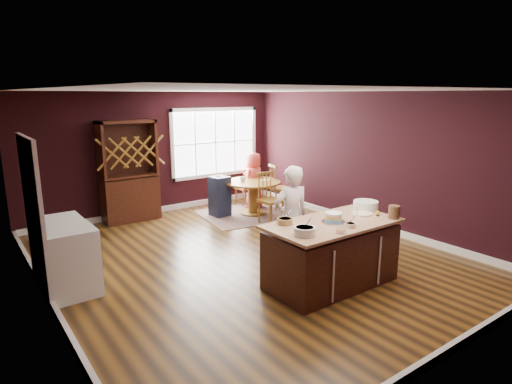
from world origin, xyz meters
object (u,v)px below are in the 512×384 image
hutch (129,171)px  dryer (60,249)px  chair_east (280,186)px  toddler (215,180)px  layer_cake (334,217)px  high_chair (220,195)px  seated_woman (254,180)px  baker (291,218)px  kitchen_island (331,255)px  chair_north (244,186)px  washer (71,262)px  chair_south (271,198)px  dining_table (253,191)px

hutch → dryer: 3.04m
chair_east → toddler: 1.59m
layer_cake → high_chair: layer_cake is taller
seated_woman → toddler: (-1.09, -0.08, 0.15)m
baker → kitchen_island: bearing=104.5°
layer_cake → chair_north: bearing=70.5°
toddler → dryer: toddler is taller
high_chair → chair_east: bearing=-17.4°
high_chair → chair_north: bearing=23.2°
kitchen_island → chair_east: size_ratio=1.78×
hutch → chair_east: bearing=-19.9°
baker → seated_woman: (1.65, 3.27, -0.15)m
chair_north → washer: (-4.63, -2.67, 0.01)m
baker → toddler: bearing=-90.8°
baker → high_chair: bearing=-92.2°
baker → washer: size_ratio=1.75×
kitchen_island → high_chair: size_ratio=2.06×
chair_east → seated_woman: 0.64m
chair_north → chair_east: bearing=114.3°
high_chair → kitchen_island: bearing=-103.0°
chair_east → toddler: chair_east is taller
toddler → dryer: (-3.52, -1.53, -0.35)m
baker → chair_south: bearing=-111.3°
baker → chair_south: (1.19, 2.01, -0.27)m
layer_cake → dryer: size_ratio=0.37×
kitchen_island → layer_cake: layer_cake is taller
kitchen_island → dining_table: bearing=71.2°
kitchen_island → dining_table: kitchen_island is taller
dining_table → washer: size_ratio=1.34×
kitchen_island → chair_north: size_ratio=2.12×
washer → dryer: washer is taller
kitchen_island → washer: washer is taller
dining_table → chair_south: chair_south is taller
toddler → washer: (-3.52, -2.17, -0.35)m
seated_woman → toddler: bearing=-15.9°
high_chair → hutch: (-1.71, 0.82, 0.60)m
seated_woman → high_chair: bearing=-12.9°
chair_south → dryer: chair_south is taller
baker → chair_north: (1.67, 3.69, -0.36)m
seated_woman → chair_south: bearing=49.4°
seated_woman → washer: (-4.62, -2.25, -0.20)m
seated_woman → washer: seated_woman is taller
seated_woman → high_chair: (-1.02, -0.13, -0.20)m
kitchen_island → seated_woman: 4.36m
dining_table → chair_south: size_ratio=1.15×
chair_north → washer: bearing=28.8°
baker → chair_north: 4.06m
chair_east → hutch: size_ratio=0.50×
chair_north → toddler: 1.27m
chair_east → seated_woman: size_ratio=0.81×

